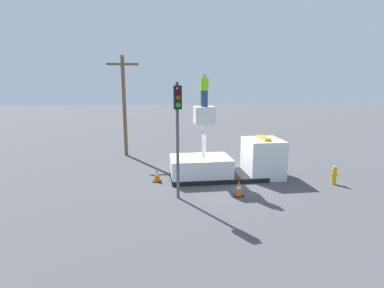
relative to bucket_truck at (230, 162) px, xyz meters
name	(u,v)px	position (x,y,z in m)	size (l,w,h in m)	color
ground_plane	(217,178)	(-0.67, 0.00, -0.88)	(120.00, 120.00, 0.00)	#4C4C4F
bucket_truck	(230,162)	(0.00, 0.00, 0.00)	(6.19, 2.29, 3.99)	black
worker	(204,90)	(-1.46, 0.00, 3.99)	(0.40, 0.26, 1.75)	navy
traffic_light_pole	(178,118)	(-3.11, -2.78, 2.84)	(0.34, 0.57, 5.26)	#515156
fire_hydrant	(334,175)	(5.15, -1.81, -0.39)	(0.47, 0.23, 0.99)	gold
traffic_cone_rear	(157,175)	(-4.04, -0.14, -0.53)	(0.47, 0.47, 0.75)	black
traffic_cone_curbside	(239,188)	(-0.25, -2.76, -0.52)	(0.44, 0.44, 0.76)	black
utility_pole	(124,102)	(-6.16, 6.19, 2.98)	(2.20, 0.26, 7.10)	brown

